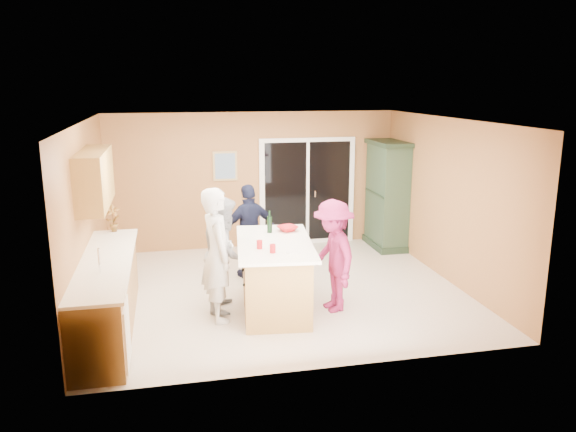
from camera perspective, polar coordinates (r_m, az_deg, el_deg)
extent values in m
plane|color=beige|center=(8.76, -0.83, -7.53)|extent=(5.50, 5.50, 0.00)
cube|color=silver|center=(8.20, -0.89, 9.69)|extent=(5.50, 5.00, 0.10)
cube|color=tan|center=(10.80, -3.47, 3.62)|extent=(5.50, 0.10, 2.60)
cube|color=tan|center=(6.04, 3.83, -4.28)|extent=(5.50, 0.10, 2.60)
cube|color=tan|center=(8.31, -19.79, -0.13)|extent=(0.10, 5.00, 2.60)
cube|color=tan|center=(9.31, 15.98, 1.54)|extent=(0.10, 5.00, 2.60)
cube|color=#A4753F|center=(7.66, -17.88, -7.76)|extent=(0.60, 3.00, 0.90)
cube|color=white|center=(6.67, -18.64, -11.53)|extent=(0.62, 0.60, 0.72)
cube|color=white|center=(7.51, -18.02, -4.41)|extent=(0.65, 3.05, 0.04)
cylinder|color=silver|center=(6.98, -18.63, -4.32)|extent=(0.02, 0.02, 0.30)
cube|color=#A4753F|center=(7.98, -19.05, 3.62)|extent=(0.35, 1.60, 0.75)
cube|color=white|center=(11.02, 1.97, 2.51)|extent=(1.90, 0.05, 2.10)
cube|color=black|center=(11.01, 1.99, 2.50)|extent=(1.70, 0.03, 1.94)
cube|color=white|center=(11.00, 2.00, 2.50)|extent=(0.06, 0.04, 1.94)
cube|color=silver|center=(11.04, 2.76, 2.26)|extent=(0.02, 0.03, 0.12)
cube|color=tan|center=(10.67, -6.41, 5.07)|extent=(0.46, 0.03, 0.56)
cube|color=#44608E|center=(10.66, -6.41, 5.06)|extent=(0.38, 0.02, 0.48)
cube|color=#A4753F|center=(7.92, -1.36, -6.22)|extent=(1.04, 1.75, 0.95)
cube|color=white|center=(7.76, -1.38, -2.78)|extent=(1.23, 1.98, 0.04)
cube|color=black|center=(8.07, -1.35, -9.03)|extent=(0.95, 1.66, 0.11)
cube|color=#1E3220|center=(11.17, 9.85, -2.76)|extent=(0.57, 1.08, 0.12)
cube|color=#2E4531|center=(10.94, 10.04, 2.08)|extent=(0.51, 1.02, 1.92)
cube|color=#1E3220|center=(10.79, 10.26, 7.30)|extent=(0.59, 1.12, 0.08)
imported|color=silver|center=(7.51, -7.17, -3.93)|extent=(0.51, 0.71, 1.81)
imported|color=#9F9FA1|center=(7.90, -6.38, -3.82)|extent=(0.76, 0.89, 1.60)
imported|color=#161B32|center=(9.16, -3.90, -1.54)|extent=(0.97, 0.60, 1.55)
imported|color=#962055|center=(7.82, 4.61, -4.06)|extent=(0.70, 1.08, 1.58)
imported|color=#AD1317|center=(8.31, -0.05, -1.28)|extent=(0.38, 0.38, 0.07)
imported|color=#B22411|center=(8.82, -17.36, -0.23)|extent=(0.24, 0.18, 0.41)
cylinder|color=#AD1317|center=(7.43, -2.91, -2.91)|extent=(0.10, 0.10, 0.11)
cylinder|color=#AD1317|center=(7.25, -1.57, -3.32)|extent=(0.09, 0.09, 0.11)
cylinder|color=black|center=(8.20, -1.88, -0.87)|extent=(0.08, 0.08, 0.24)
cylinder|color=black|center=(8.16, -1.89, 0.25)|extent=(0.03, 0.03, 0.09)
cylinder|color=white|center=(7.27, 0.53, -3.68)|extent=(0.25, 0.25, 0.01)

